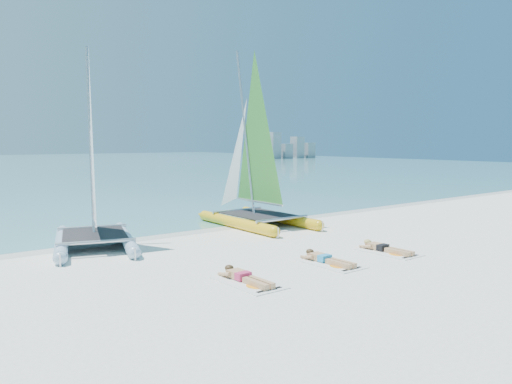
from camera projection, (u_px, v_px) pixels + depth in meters
ground at (298, 256)px, 14.52m from camera, size 140.00×140.00×0.00m
wet_sand_strip at (199, 230)px, 18.83m from camera, size 140.00×1.40×0.01m
distant_skyline at (285, 148)px, 95.81m from camera, size 14.00×2.00×5.00m
catamaran_blue at (92, 184)px, 15.69m from camera, size 3.69×5.35×6.66m
catamaran_yellow at (250, 168)px, 19.98m from camera, size 2.64×5.70×7.22m
towel_a at (249, 283)px, 11.74m from camera, size 1.00×1.85×0.02m
sunbather_a at (244, 276)px, 11.88m from camera, size 0.37×1.73×0.26m
towel_b at (331, 264)px, 13.56m from camera, size 1.00×1.85×0.02m
sunbather_b at (326, 258)px, 13.70m from camera, size 0.37×1.73×0.26m
towel_c at (389, 252)px, 14.95m from camera, size 1.00×1.85×0.02m
sunbather_c at (384, 248)px, 15.09m from camera, size 0.37×1.73×0.26m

